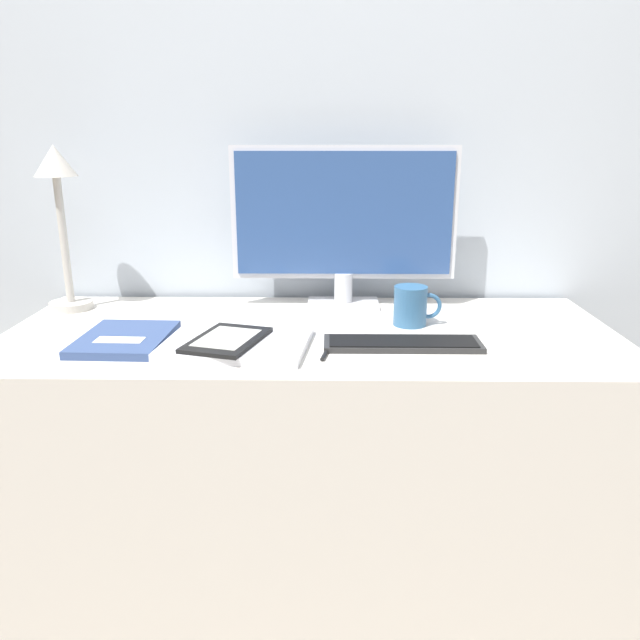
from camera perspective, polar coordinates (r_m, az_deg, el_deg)
name	(u,v)px	position (r m, az deg, el deg)	size (l,w,h in m)	color
wall_back	(314,128)	(1.74, -0.59, 17.17)	(3.60, 0.05, 2.40)	#B2BCC6
desk	(311,472)	(1.60, -0.81, -13.74)	(1.41, 0.62, 0.74)	silver
monitor	(344,221)	(1.62, 2.21, 9.04)	(0.58, 0.11, 0.41)	silver
keyboard	(402,343)	(1.35, 7.55, -2.13)	(0.34, 0.10, 0.01)	#282828
laptop	(237,343)	(1.35, -7.57, -2.11)	(0.33, 0.27, 0.02)	silver
ereader	(227,340)	(1.33, -8.52, -1.79)	(0.18, 0.23, 0.01)	black
desk_lamp	(59,200)	(1.71, -22.75, 10.07)	(0.11, 0.11, 0.42)	#BCB7AD
notebook	(125,339)	(1.43, -17.41, -1.66)	(0.19, 0.24, 0.02)	#334775
coffee_mug	(411,306)	(1.50, 8.36, 1.29)	(0.11, 0.08, 0.09)	#336089
pen	(328,348)	(1.32, 0.77, -2.57)	(0.03, 0.14, 0.01)	black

